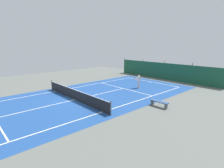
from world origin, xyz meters
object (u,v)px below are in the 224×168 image
object	(u,v)px
tennis_net	(75,94)
tennis_ball_near_player	(77,87)
tennis_player	(139,80)
courtside_bench	(159,102)
parked_car	(193,74)

from	to	relation	value
tennis_net	tennis_ball_near_player	bearing A→B (deg)	146.71
tennis_player	tennis_ball_near_player	bearing A→B (deg)	55.31
courtside_bench	tennis_player	bearing A→B (deg)	144.75
tennis_net	tennis_player	distance (m)	8.02
tennis_net	courtside_bench	distance (m)	7.58
tennis_player	tennis_net	bearing A→B (deg)	92.04
tennis_net	courtside_bench	bearing A→B (deg)	33.61
tennis_player	courtside_bench	bearing A→B (deg)	153.98
parked_car	tennis_ball_near_player	bearing A→B (deg)	56.59
courtside_bench	tennis_ball_near_player	bearing A→B (deg)	-171.68
tennis_player	courtside_bench	distance (m)	6.53
parked_car	courtside_bench	bearing A→B (deg)	95.68
tennis_net	parked_car	bearing A→B (deg)	79.96
tennis_net	tennis_player	size ratio (longest dim) A/B	6.17
tennis_ball_near_player	courtside_bench	bearing A→B (deg)	8.32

